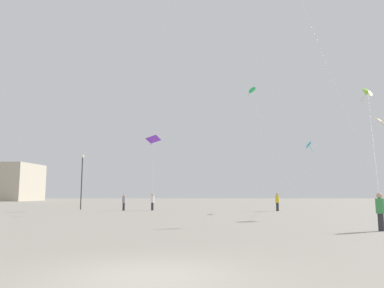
{
  "coord_description": "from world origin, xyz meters",
  "views": [
    {
      "loc": [
        1.25,
        -7.75,
        1.64
      ],
      "look_at": [
        0.0,
        20.54,
        5.43
      ],
      "focal_mm": 35.21,
      "sensor_mm": 36.0,
      "label": 1
    }
  ],
  "objects": [
    {
      "name": "person_in_yellow",
      "position": [
        8.02,
        30.14,
        0.98
      ],
      "size": [
        0.39,
        0.39,
        1.78
      ],
      "rotation": [
        0.0,
        0.0,
        0.17
      ],
      "color": "#2D2D33",
      "rests_on": "ground_plane"
    },
    {
      "name": "kite_amber_delta",
      "position": [
        14.52,
        22.22,
        7.24
      ],
      "size": [
        7.24,
        8.77,
        6.42
      ],
      "color": "yellow"
    },
    {
      "name": "person_in_white",
      "position": [
        -4.55,
        31.14,
        0.94
      ],
      "size": [
        0.37,
        0.37,
        1.71
      ],
      "rotation": [
        0.0,
        0.0,
        1.01
      ],
      "color": "#2D2D33",
      "rests_on": "ground_plane"
    },
    {
      "name": "kite_lime_diamond",
      "position": [
        12.23,
        17.95,
        8.53
      ],
      "size": [
        3.81,
        8.73,
        7.77
      ],
      "color": "#8CD12D"
    },
    {
      "name": "kite_emerald_diamond",
      "position": [
        5.93,
        31.37,
        12.48
      ],
      "size": [
        2.68,
        1.83,
        11.69
      ],
      "color": "green"
    },
    {
      "name": "lamppost_east",
      "position": [
        -12.68,
        33.09,
        3.91
      ],
      "size": [
        0.36,
        0.36,
        5.98
      ],
      "color": "#2D2D30",
      "rests_on": "ground_plane"
    },
    {
      "name": "person_in_green",
      "position": [
        8.98,
        9.83,
        0.93
      ],
      "size": [
        0.37,
        0.37,
        1.7
      ],
      "rotation": [
        0.0,
        0.0,
        0.72
      ],
      "color": "#2D2D33",
      "rests_on": "ground_plane"
    },
    {
      "name": "ground_plane",
      "position": [
        0.0,
        0.0,
        0.0
      ],
      "size": [
        300.0,
        300.0,
        0.0
      ],
      "primitive_type": "plane",
      "color": "#9E9689"
    },
    {
      "name": "kite_violet_delta",
      "position": [
        -4.8,
        32.71,
        7.55
      ],
      "size": [
        1.63,
        2.37,
        6.66
      ],
      "color": "purple"
    },
    {
      "name": "person_in_grey",
      "position": [
        -7.38,
        30.56,
        0.9
      ],
      "size": [
        0.36,
        0.36,
        1.64
      ],
      "rotation": [
        0.0,
        0.0,
        0.4
      ],
      "color": "#2D2D33",
      "rests_on": "ground_plane"
    },
    {
      "name": "kite_cyan_delta",
      "position": [
        10.93,
        29.05,
        6.32
      ],
      "size": [
        3.43,
        1.63,
        5.43
      ],
      "color": "#1EB2C6"
    }
  ]
}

